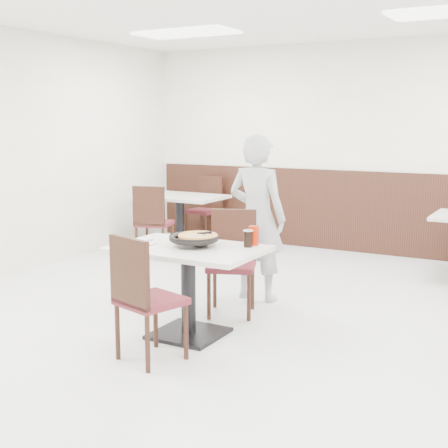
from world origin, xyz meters
The scene contains 20 objects.
floor centered at (0.00, 0.00, 0.00)m, with size 7.00×7.00×0.00m, color beige.
wall_back centered at (0.00, 3.50, 1.40)m, with size 6.00×0.04×2.80m, color beige.
wainscot_back centered at (0.00, 3.48, 0.55)m, with size 5.90×0.03×1.10m, color black.
fluo_panel_c centered at (-1.50, 1.80, 2.78)m, with size 1.20×0.60×0.02m, color white.
main_table centered at (-0.08, -0.45, 0.38)m, with size 1.20×0.80×0.75m, color silver, non-canonical shape.
chair_near centered at (-0.04, -1.03, 0.47)m, with size 0.42×0.42×0.95m, color black, non-canonical shape.
chair_far centered at (-0.05, 0.23, 0.47)m, with size 0.42×0.42×0.95m, color black, non-canonical shape.
trivet centered at (-0.01, -0.36, 0.77)m, with size 0.11×0.11×0.04m, color black.
pizza_pan centered at (-0.05, -0.40, 0.79)m, with size 0.35×0.35×0.01m, color black.
pizza centered at (-0.04, -0.36, 0.81)m, with size 0.31×0.31×0.02m, color #DB9B4C.
pizza_server centered at (0.01, -0.42, 0.84)m, with size 0.07×0.08×0.00m, color silver.
napkin centered at (-0.46, -0.59, 0.75)m, with size 0.15×0.15×0.00m, color white.
side_plate centered at (-0.47, -0.50, 0.76)m, with size 0.20×0.20×0.01m, color white.
fork centered at (-0.45, -0.52, 0.77)m, with size 0.01×0.15×0.00m, color silver.
cola_glass centered at (0.35, -0.21, 0.81)m, with size 0.07×0.07×0.13m, color black.
red_cup centered at (0.35, -0.12, 0.83)m, with size 0.08×0.08×0.16m, color #A81800.
diner_person centered at (-0.06, 0.79, 0.82)m, with size 0.60×0.39×1.64m, color #ACACB1.
bg_table_left centered at (-2.07, 2.49, 0.38)m, with size 1.20×0.80×0.75m, color silver, non-canonical shape.
bg_chair_left_near centered at (-2.05, 1.86, 0.47)m, with size 0.42×0.42×0.95m, color black, non-canonical shape.
bg_chair_left_far centered at (-2.08, 3.13, 0.47)m, with size 0.42×0.42×0.95m, color black, non-canonical shape.
Camera 1 is at (2.58, -4.65, 1.76)m, focal length 50.00 mm.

